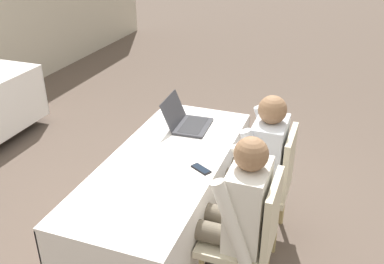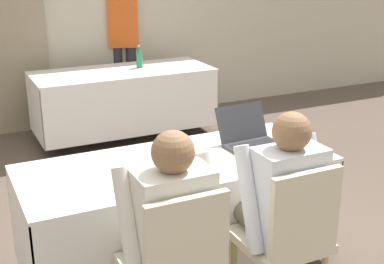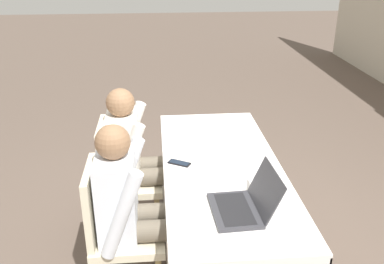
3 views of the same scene
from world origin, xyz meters
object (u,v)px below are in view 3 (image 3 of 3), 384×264
at_px(chair_near_right, 115,227).
at_px(person_checkered_shirt, 135,155).
at_px(laptop, 244,204).
at_px(chair_near_left, 122,174).
at_px(person_white_shirt, 131,204).
at_px(cell_phone, 179,163).

relative_size(chair_near_right, person_checkered_shirt, 0.78).
bearing_deg(laptop, person_checkered_shirt, -146.80).
relative_size(chair_near_left, person_white_shirt, 0.78).
bearing_deg(chair_near_right, laptop, -106.57).
relative_size(laptop, person_white_shirt, 0.32).
bearing_deg(chair_near_right, person_white_shirt, -90.00).
xyz_separation_m(laptop, chair_near_right, (-0.22, -0.73, -0.26)).
bearing_deg(chair_near_left, laptop, -139.64).
bearing_deg(chair_near_left, person_white_shirt, -170.85).
relative_size(cell_phone, chair_near_left, 0.17).
height_order(cell_phone, chair_near_left, chair_near_left).
height_order(chair_near_left, person_checkered_shirt, person_checkered_shirt).
relative_size(chair_near_left, person_checkered_shirt, 0.78).
relative_size(laptop, cell_phone, 2.35).
distance_m(laptop, chair_near_left, 1.16).
distance_m(chair_near_left, person_checkered_shirt, 0.19).
height_order(cell_phone, person_white_shirt, person_white_shirt).
relative_size(cell_phone, person_white_shirt, 0.14).
bearing_deg(chair_near_right, cell_phone, -48.40).
xyz_separation_m(cell_phone, chair_near_right, (0.37, -0.41, -0.22)).
bearing_deg(laptop, person_white_shirt, -112.02).
xyz_separation_m(chair_near_left, person_white_shirt, (0.64, 0.10, 0.16)).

